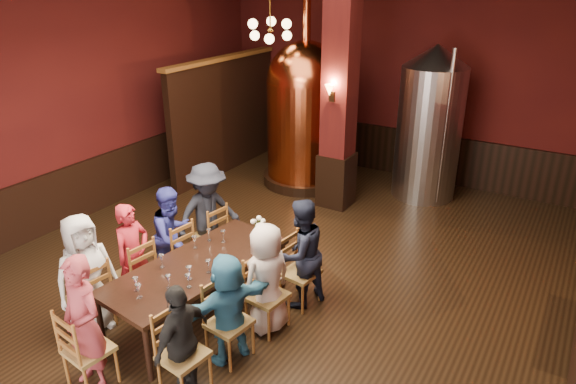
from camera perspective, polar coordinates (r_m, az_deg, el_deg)
The scene contains 39 objects.
room at distance 6.64m, azimuth -2.54°, elevation 7.31°, with size 10.00×10.02×4.50m.
wainscot_back at distance 11.43m, azimuth 11.55°, elevation 4.55°, with size 7.90×0.08×1.00m, color black.
wainscot_left at distance 9.87m, azimuth -21.87°, elevation 0.27°, with size 0.08×9.90×1.00m, color black.
column at distance 9.16m, azimuth 5.79°, elevation 11.65°, with size 0.58×0.58×4.50m, color #46110F.
partition at distance 11.24m, azimuth -7.06°, elevation 8.25°, with size 0.22×3.50×2.40m, color black.
pendant_cluster at distance 9.85m, azimuth -1.98°, elevation 17.56°, with size 0.90×0.90×1.70m, color #A57226, non-canonical shape.
sconce_column at distance 8.90m, azimuth 4.92°, elevation 11.02°, with size 0.20×0.20×0.36m, color black, non-canonical shape.
dining_table at distance 6.54m, azimuth -10.01°, elevation -8.32°, with size 1.28×2.50×0.75m.
chair_0 at distance 6.79m, azimuth -21.19°, elevation -10.68°, with size 0.46×0.46×0.92m, color #946225, non-canonical shape.
person_0 at distance 6.63m, azimuth -21.57°, elevation -8.48°, with size 0.75×0.49×1.53m, color silver.
chair_1 at distance 7.07m, azimuth -16.58°, elevation -8.54°, with size 0.46×0.46×0.92m, color #946225, non-canonical shape.
person_1 at distance 6.95m, azimuth -16.82°, elevation -6.75°, with size 0.52×0.34×1.43m, color #A61C29.
chair_2 at distance 7.40m, azimuth -12.48°, elevation -6.56°, with size 0.46×0.46×0.92m, color #946225, non-canonical shape.
person_2 at distance 7.28m, azimuth -12.65°, elevation -4.78°, with size 0.70×0.34×1.44m, color navy.
chair_3 at distance 7.78m, azimuth -8.71°, elevation -4.70°, with size 0.46×0.46×0.92m, color #946225, non-canonical shape.
person_3 at distance 7.63m, azimuth -8.86°, elevation -2.49°, with size 1.03×0.59×1.59m, color black.
chair_4 at distance 5.62m, azimuth -11.55°, elevation -17.31°, with size 0.46×0.46×0.92m, color #946225, non-canonical shape.
person_4 at distance 5.50m, azimuth -11.71°, elevation -15.83°, with size 0.76×0.32×1.29m, color black.
chair_5 at distance 5.96m, azimuth -6.56°, elevation -14.22°, with size 0.46×0.46×0.92m, color #946225, non-canonical shape.
person_5 at distance 5.84m, azimuth -6.65°, elevation -12.68°, with size 1.22×0.39×1.32m, color teal.
chair_6 at distance 6.35m, azimuth -2.32°, elevation -11.45°, with size 0.46×0.46×0.92m, color #946225, non-canonical shape.
person_6 at distance 6.21m, azimuth -2.36°, elevation -9.57°, with size 0.69×0.45×1.41m, color beige.
chair_7 at distance 6.78m, azimuth 1.39°, elevation -8.92°, with size 0.46×0.46×0.92m, color #946225, non-canonical shape.
person_7 at distance 6.64m, azimuth 1.41°, elevation -6.84°, with size 0.72×0.36×1.49m, color black.
chair_8 at distance 5.96m, azimuth -21.30°, elevation -15.93°, with size 0.46×0.46×0.92m, color #946225, non-canonical shape.
person_8 at distance 5.78m, azimuth -21.76°, elevation -13.52°, with size 0.56×0.37×1.54m, color #95313A.
copper_kettle at distance 10.38m, azimuth 1.96°, elevation 8.84°, with size 1.73×1.73×4.09m.
steel_vessel at distance 10.08m, azimuth 15.46°, elevation 7.36°, with size 1.32×1.32×2.91m.
rose_vase at distance 6.86m, azimuth -3.41°, elevation -3.67°, with size 0.20×0.20×0.34m.
wine_glass_0 at distance 6.90m, azimuth -7.22°, elevation -4.92°, with size 0.07×0.07×0.17m, color white, non-canonical shape.
wine_glass_1 at distance 6.26m, azimuth -8.84°, elevation -8.19°, with size 0.07×0.07×0.17m, color white, non-canonical shape.
wine_glass_2 at distance 5.99m, azimuth -16.24°, elevation -10.52°, with size 0.07×0.07×0.17m, color white, non-canonical shape.
wine_glass_3 at distance 6.97m, azimuth -8.78°, elevation -4.72°, with size 0.07×0.07×0.17m, color white, non-canonical shape.
wine_glass_4 at distance 6.11m, azimuth -16.54°, elevation -9.80°, with size 0.07×0.07×0.17m, color white, non-canonical shape.
wine_glass_5 at distance 6.48m, azimuth -13.86°, elevation -7.47°, with size 0.07×0.07×0.17m, color white, non-canonical shape.
wine_glass_6 at distance 6.03m, azimuth -11.03°, elevation -9.70°, with size 0.07×0.07×0.17m, color white, non-canonical shape.
wine_glass_7 at distance 6.82m, azimuth -10.33°, elevation -5.51°, with size 0.07×0.07×0.17m, color white, non-canonical shape.
wine_glass_8 at distance 6.06m, azimuth -13.13°, elevation -9.70°, with size 0.07×0.07×0.17m, color white, non-canonical shape.
wine_glass_9 at distance 6.17m, azimuth -10.89°, elevation -8.82°, with size 0.07×0.07×0.17m, color white, non-canonical shape.
Camera 1 is at (3.56, -5.30, 4.07)m, focal length 32.00 mm.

